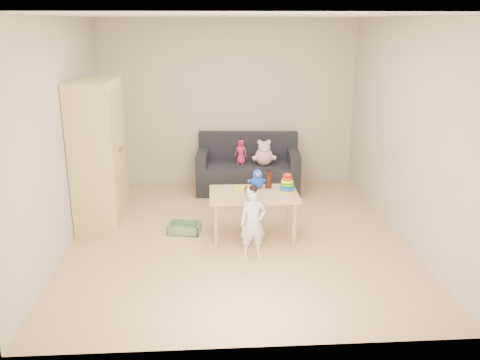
{
  "coord_description": "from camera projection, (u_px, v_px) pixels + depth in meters",
  "views": [
    {
      "loc": [
        -0.34,
        -5.78,
        2.53
      ],
      "look_at": [
        0.05,
        0.25,
        0.65
      ],
      "focal_mm": 38.0,
      "sensor_mm": 36.0,
      "label": 1
    }
  ],
  "objects": [
    {
      "name": "wooden_figure",
      "position": [
        246.0,
        189.0,
        6.1
      ],
      "size": [
        0.05,
        0.04,
        0.1
      ],
      "primitive_type": null,
      "rotation": [
        0.0,
        0.0,
        0.13
      ],
      "color": "#5D291C",
      "rests_on": "play_table"
    },
    {
      "name": "wardrobe",
      "position": [
        98.0,
        154.0,
        6.43
      ],
      "size": [
        0.52,
        1.04,
        1.87
      ],
      "primitive_type": "cube",
      "color": "#D8C376",
      "rests_on": "ground"
    },
    {
      "name": "toddler",
      "position": [
        253.0,
        224.0,
        5.6
      ],
      "size": [
        0.32,
        0.23,
        0.81
      ],
      "primitive_type": "imported",
      "rotation": [
        0.0,
        0.0,
        0.13
      ],
      "color": "silver",
      "rests_on": "ground"
    },
    {
      "name": "yellow_book",
      "position": [
        242.0,
        189.0,
        6.26
      ],
      "size": [
        0.22,
        0.22,
        0.01
      ],
      "primitive_type": "cube",
      "rotation": [
        0.0,
        0.0,
        -0.19
      ],
      "color": "yellow",
      "rests_on": "play_table"
    },
    {
      "name": "blue_plush",
      "position": [
        257.0,
        178.0,
        6.27
      ],
      "size": [
        0.21,
        0.16,
        0.25
      ],
      "primitive_type": null,
      "rotation": [
        0.0,
        0.0,
        0.02
      ],
      "color": "#1C50FF",
      "rests_on": "play_table"
    },
    {
      "name": "brown_bottle",
      "position": [
        269.0,
        180.0,
        6.29
      ],
      "size": [
        0.08,
        0.08,
        0.24
      ],
      "color": "black",
      "rests_on": "play_table"
    },
    {
      "name": "play_table",
      "position": [
        253.0,
        214.0,
        6.22
      ],
      "size": [
        1.07,
        0.68,
        0.56
      ],
      "primitive_type": "cube",
      "rotation": [
        0.0,
        0.0,
        -0.01
      ],
      "color": "tan",
      "rests_on": "ground"
    },
    {
      "name": "sofa",
      "position": [
        248.0,
        177.0,
        7.92
      ],
      "size": [
        1.62,
        0.9,
        0.44
      ],
      "primitive_type": "cube",
      "rotation": [
        0.0,
        0.0,
        -0.08
      ],
      "color": "black",
      "rests_on": "ground"
    },
    {
      "name": "room",
      "position": [
        237.0,
        133.0,
        5.89
      ],
      "size": [
        4.5,
        4.5,
        4.5
      ],
      "color": "#DEAD77",
      "rests_on": "ground"
    },
    {
      "name": "ring_stacker",
      "position": [
        287.0,
        184.0,
        6.16
      ],
      "size": [
        0.19,
        0.19,
        0.22
      ],
      "color": "yellow",
      "rests_on": "play_table"
    },
    {
      "name": "pink_bear",
      "position": [
        264.0,
        154.0,
        7.73
      ],
      "size": [
        0.3,
        0.26,
        0.33
      ],
      "primitive_type": null,
      "rotation": [
        0.0,
        0.0,
        0.03
      ],
      "color": "#F1B1BE",
      "rests_on": "sofa"
    },
    {
      "name": "doll",
      "position": [
        241.0,
        152.0,
        7.77
      ],
      "size": [
        0.22,
        0.19,
        0.37
      ],
      "primitive_type": "imported",
      "rotation": [
        0.0,
        0.0,
        -0.39
      ],
      "color": "#CA2555",
      "rests_on": "sofa"
    },
    {
      "name": "storage_bin",
      "position": [
        185.0,
        228.0,
        6.38
      ],
      "size": [
        0.43,
        0.35,
        0.12
      ],
      "primitive_type": null,
      "rotation": [
        0.0,
        0.0,
        -0.17
      ],
      "color": "#668862",
      "rests_on": "ground"
    }
  ]
}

